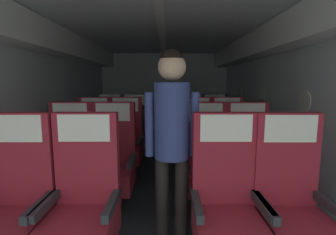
% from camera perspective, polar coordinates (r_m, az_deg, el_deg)
% --- Properties ---
extents(ground, '(3.80, 7.33, 0.02)m').
position_cam_1_polar(ground, '(3.96, -1.56, -12.37)').
color(ground, '#23282D').
extents(fuselage_shell, '(3.68, 6.98, 2.23)m').
position_cam_1_polar(fuselage_shell, '(3.99, -1.53, 11.60)').
color(fuselage_shell, silver).
rests_on(fuselage_shell, ground).
extents(seat_a_left_window, '(0.50, 0.51, 1.15)m').
position_cam_1_polar(seat_a_left_window, '(2.20, -31.63, -17.20)').
color(seat_a_left_window, '#38383D').
rests_on(seat_a_left_window, ground).
extents(seat_a_left_aisle, '(0.50, 0.51, 1.15)m').
position_cam_1_polar(seat_a_left_aisle, '(2.01, -18.79, -18.76)').
color(seat_a_left_aisle, '#38383D').
rests_on(seat_a_left_aisle, ground).
extents(seat_a_right_aisle, '(0.50, 0.51, 1.15)m').
position_cam_1_polar(seat_a_right_aisle, '(2.09, 26.36, -18.11)').
color(seat_a_right_aisle, '#38383D').
rests_on(seat_a_right_aisle, ground).
extents(seat_a_right_window, '(0.50, 0.51, 1.15)m').
position_cam_1_polar(seat_a_right_window, '(1.96, 13.22, -19.31)').
color(seat_a_right_window, '#38383D').
rests_on(seat_a_right_window, ground).
extents(seat_b_left_window, '(0.50, 0.51, 1.15)m').
position_cam_1_polar(seat_b_left_window, '(3.01, -21.57, -9.77)').
color(seat_b_left_window, '#38383D').
rests_on(seat_b_left_window, ground).
extents(seat_b_left_aisle, '(0.50, 0.51, 1.15)m').
position_cam_1_polar(seat_b_left_aisle, '(2.87, -12.54, -10.24)').
color(seat_b_left_aisle, '#38383D').
rests_on(seat_b_left_aisle, ground).
extents(seat_b_right_aisle, '(0.50, 0.51, 1.15)m').
position_cam_1_polar(seat_b_right_aisle, '(2.93, 17.78, -10.07)').
color(seat_b_right_aisle, '#38383D').
rests_on(seat_b_right_aisle, ground).
extents(seat_b_right_window, '(0.50, 0.51, 1.15)m').
position_cam_1_polar(seat_b_right_window, '(2.82, 8.55, -10.47)').
color(seat_b_right_window, '#38383D').
rests_on(seat_b_right_window, ground).
extents(seat_c_left_window, '(0.50, 0.51, 1.15)m').
position_cam_1_polar(seat_c_left_window, '(3.86, -16.50, -5.63)').
color(seat_c_left_window, '#38383D').
rests_on(seat_c_left_window, ground).
extents(seat_c_left_aisle, '(0.50, 0.51, 1.15)m').
position_cam_1_polar(seat_c_left_aisle, '(3.76, -9.73, -5.78)').
color(seat_c_left_aisle, '#38383D').
rests_on(seat_c_left_aisle, ground).
extents(seat_c_right_aisle, '(0.50, 0.51, 1.15)m').
position_cam_1_polar(seat_c_right_aisle, '(3.83, 13.35, -5.61)').
color(seat_c_right_aisle, '#38383D').
rests_on(seat_c_right_aisle, ground).
extents(seat_c_right_window, '(0.50, 0.51, 1.15)m').
position_cam_1_polar(seat_c_right_window, '(3.74, 6.50, -5.78)').
color(seat_c_right_window, '#38383D').
rests_on(seat_c_right_window, ground).
extents(seat_d_left_window, '(0.50, 0.51, 1.15)m').
position_cam_1_polar(seat_d_left_window, '(4.79, -13.21, -2.87)').
color(seat_d_left_window, '#38383D').
rests_on(seat_d_left_window, ground).
extents(seat_d_left_aisle, '(0.50, 0.51, 1.15)m').
position_cam_1_polar(seat_d_left_aisle, '(4.70, -7.73, -2.94)').
color(seat_d_left_aisle, '#38383D').
rests_on(seat_d_left_aisle, ground).
extents(seat_d_right_aisle, '(0.50, 0.51, 1.15)m').
position_cam_1_polar(seat_d_right_aisle, '(4.75, 10.66, -2.88)').
color(seat_d_right_aisle, '#38383D').
rests_on(seat_d_right_aisle, ground).
extents(seat_d_right_window, '(0.50, 0.51, 1.15)m').
position_cam_1_polar(seat_d_right_window, '(4.68, 5.11, -2.95)').
color(seat_d_right_window, '#38383D').
rests_on(seat_d_right_window, ground).
extents(flight_attendant, '(0.43, 0.28, 1.63)m').
position_cam_1_polar(flight_attendant, '(1.99, 0.87, -2.56)').
color(flight_attendant, black).
rests_on(flight_attendant, ground).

